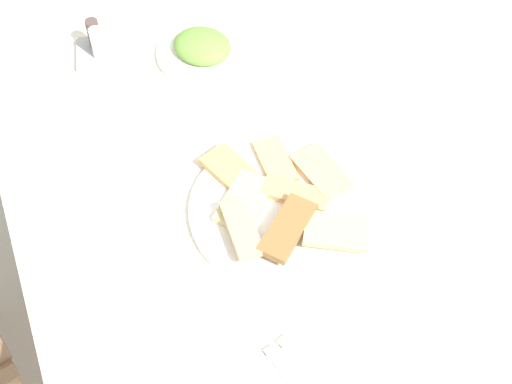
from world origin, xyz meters
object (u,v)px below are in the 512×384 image
object	(u,v)px
pide_platter	(281,205)
fork	(320,381)
condiment_caddy	(97,46)
dining_table	(240,221)
salad_plate_greens	(202,49)

from	to	relation	value
pide_platter	fork	size ratio (longest dim) A/B	1.78
fork	condiment_caddy	distance (m)	0.82
dining_table	fork	xyz separation A→B (m)	(-0.37, 0.01, 0.09)
dining_table	pide_platter	size ratio (longest dim) A/B	3.44
dining_table	fork	bearing A→B (deg)	179.19
condiment_caddy	fork	bearing A→B (deg)	-170.03
dining_table	pide_platter	world-z (taller)	pide_platter
salad_plate_greens	dining_table	bearing A→B (deg)	171.80
pide_platter	fork	distance (m)	0.32
salad_plate_greens	condiment_caddy	distance (m)	0.21
dining_table	condiment_caddy	world-z (taller)	condiment_caddy
dining_table	pide_platter	bearing A→B (deg)	-133.10
fork	condiment_caddy	bearing A→B (deg)	-8.48
pide_platter	fork	xyz separation A→B (m)	(-0.32, 0.06, -0.01)
condiment_caddy	salad_plate_greens	bearing A→B (deg)	-110.42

